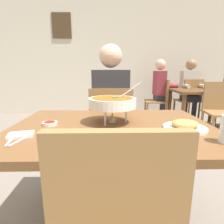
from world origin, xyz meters
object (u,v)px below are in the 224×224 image
object	(u,v)px
sauce_dish	(50,123)
chair_bg_right	(190,98)
rice_plate	(130,139)
dining_table_far	(200,97)
chair_diner_main	(111,125)
diner_main	(111,102)
curry_bowl	(112,103)
chair_bg_middle	(160,98)
appetizer_plate	(185,126)
chair_bg_corner	(219,107)
dining_table_main	(113,142)
patron_bg_right	(190,87)
patron_bg_middle	(161,86)

from	to	relation	value
sauce_dish	chair_bg_right	world-z (taller)	chair_bg_right
rice_plate	dining_table_far	size ratio (longest dim) A/B	0.24
chair_diner_main	diner_main	world-z (taller)	diner_main
curry_bowl	chair_bg_middle	bearing A→B (deg)	67.55
diner_main	rice_plate	distance (m)	1.05
chair_diner_main	appetizer_plate	world-z (taller)	chair_diner_main
sauce_dish	chair_bg_middle	distance (m)	3.06
chair_diner_main	chair_bg_corner	size ratio (longest dim) A/B	1.00
appetizer_plate	chair_bg_corner	size ratio (longest dim) A/B	0.27
dining_table_main	chair_bg_middle	xyz separation A→B (m)	(1.08, 2.69, -0.11)
rice_plate	sauce_dish	size ratio (longest dim) A/B	2.67
chair_bg_middle	dining_table_main	bearing A→B (deg)	-111.97
rice_plate	chair_bg_middle	bearing A→B (deg)	71.19
dining_table_far	chair_bg_right	world-z (taller)	chair_bg_right
patron_bg_right	dining_table_far	bearing A→B (deg)	-94.22
chair_diner_main	rice_plate	bearing A→B (deg)	-85.97
dining_table_main	dining_table_far	size ratio (longest dim) A/B	1.22
rice_plate	chair_bg_right	size ratio (longest dim) A/B	0.27
chair_bg_right	chair_bg_corner	distance (m)	1.07
curry_bowl	patron_bg_right	xyz separation A→B (m)	(1.72, 2.66, -0.11)
appetizer_plate	chair_bg_middle	size ratio (longest dim) A/B	0.27
curry_bowl	appetizer_plate	bearing A→B (deg)	-19.86
dining_table_far	patron_bg_middle	distance (m)	0.82
chair_bg_middle	chair_bg_right	distance (m)	0.65
chair_bg_middle	chair_bg_right	size ratio (longest dim) A/B	1.00
curry_bowl	chair_bg_corner	bearing A→B (deg)	42.87
appetizer_plate	chair_bg_corner	world-z (taller)	chair_bg_corner
dining_table_main	chair_bg_corner	world-z (taller)	chair_bg_corner
rice_plate	appetizer_plate	world-z (taller)	same
chair_diner_main	chair_bg_middle	world-z (taller)	same
chair_diner_main	patron_bg_middle	xyz separation A→B (m)	(1.11, 2.03, 0.24)
dining_table_far	chair_bg_corner	xyz separation A→B (m)	(0.03, -0.54, -0.09)
diner_main	patron_bg_right	xyz separation A→B (m)	(1.72, 1.96, 0.00)
patron_bg_right	chair_bg_corner	bearing A→B (deg)	-90.40
curry_bowl	patron_bg_right	size ratio (longest dim) A/B	0.25
dining_table_main	rice_plate	xyz separation A→B (m)	(0.07, -0.28, 0.13)
dining_table_far	patron_bg_middle	world-z (taller)	patron_bg_middle
sauce_dish	patron_bg_middle	xyz separation A→B (m)	(1.49, 2.74, 0.00)
curry_bowl	chair_bg_right	bearing A→B (deg)	56.85
chair_bg_right	appetizer_plate	bearing A→B (deg)	-115.28
rice_plate	patron_bg_middle	bearing A→B (deg)	71.17
dining_table_main	curry_bowl	size ratio (longest dim) A/B	3.67
curry_bowl	rice_plate	distance (m)	0.37
curry_bowl	patron_bg_middle	bearing A→B (deg)	67.62
diner_main	chair_bg_middle	xyz separation A→B (m)	(1.08, 1.93, -0.24)
chair_diner_main	patron_bg_right	size ratio (longest dim) A/B	0.69
rice_plate	appetizer_plate	xyz separation A→B (m)	(0.34, 0.20, 0.00)
curry_bowl	chair_bg_corner	size ratio (longest dim) A/B	0.37
dining_table_far	chair_bg_middle	distance (m)	0.78
chair_bg_middle	chair_bg_corner	xyz separation A→B (m)	(0.63, -1.03, 0.00)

